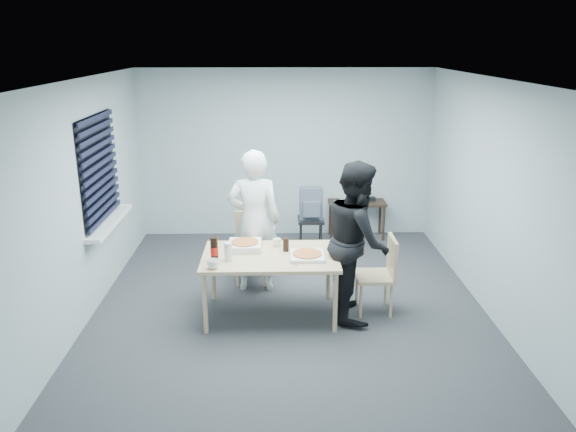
{
  "coord_description": "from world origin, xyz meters",
  "views": [
    {
      "loc": [
        -0.15,
        -6.09,
        2.98
      ],
      "look_at": [
        -0.01,
        0.1,
        1.04
      ],
      "focal_mm": 35.0,
      "sensor_mm": 36.0,
      "label": 1
    }
  ],
  "objects_px": {
    "person_black": "(357,240)",
    "soda_bottle": "(214,250)",
    "chair_far": "(251,241)",
    "person_white": "(254,221)",
    "chair_right": "(382,270)",
    "side_table": "(357,206)",
    "backpack": "(311,204)",
    "mug_a": "(213,264)",
    "mug_b": "(277,242)",
    "stool": "(311,226)",
    "dining_table": "(270,260)"
  },
  "relations": [
    {
      "from": "chair_far",
      "to": "person_black",
      "type": "height_order",
      "value": "person_black"
    },
    {
      "from": "chair_far",
      "to": "backpack",
      "type": "xyz_separation_m",
      "value": [
        0.83,
        0.93,
        0.23
      ]
    },
    {
      "from": "chair_far",
      "to": "soda_bottle",
      "type": "bearing_deg",
      "value": -105.74
    },
    {
      "from": "chair_right",
      "to": "stool",
      "type": "relative_size",
      "value": 1.73
    },
    {
      "from": "chair_right",
      "to": "soda_bottle",
      "type": "xyz_separation_m",
      "value": [
        -1.86,
        -0.23,
        0.34
      ]
    },
    {
      "from": "side_table",
      "to": "mug_b",
      "type": "height_order",
      "value": "mug_b"
    },
    {
      "from": "stool",
      "to": "mug_b",
      "type": "relative_size",
      "value": 5.15
    },
    {
      "from": "mug_a",
      "to": "chair_far",
      "type": "bearing_deg",
      "value": 76.65
    },
    {
      "from": "chair_right",
      "to": "mug_a",
      "type": "bearing_deg",
      "value": -166.84
    },
    {
      "from": "person_black",
      "to": "soda_bottle",
      "type": "height_order",
      "value": "person_black"
    },
    {
      "from": "mug_a",
      "to": "mug_b",
      "type": "distance_m",
      "value": 0.92
    },
    {
      "from": "person_black",
      "to": "mug_a",
      "type": "relative_size",
      "value": 14.39
    },
    {
      "from": "person_black",
      "to": "soda_bottle",
      "type": "relative_size",
      "value": 6.58
    },
    {
      "from": "chair_far",
      "to": "person_white",
      "type": "distance_m",
      "value": 0.49
    },
    {
      "from": "stool",
      "to": "soda_bottle",
      "type": "xyz_separation_m",
      "value": [
        -1.17,
        -2.14,
        0.45
      ]
    },
    {
      "from": "person_white",
      "to": "mug_a",
      "type": "bearing_deg",
      "value": 70.32
    },
    {
      "from": "stool",
      "to": "mug_a",
      "type": "distance_m",
      "value": 2.64
    },
    {
      "from": "chair_right",
      "to": "backpack",
      "type": "bearing_deg",
      "value": 110.0
    },
    {
      "from": "chair_right",
      "to": "side_table",
      "type": "height_order",
      "value": "chair_right"
    },
    {
      "from": "mug_a",
      "to": "person_white",
      "type": "bearing_deg",
      "value": 70.32
    },
    {
      "from": "backpack",
      "to": "soda_bottle",
      "type": "bearing_deg",
      "value": -100.2
    },
    {
      "from": "person_white",
      "to": "mug_b",
      "type": "relative_size",
      "value": 17.7
    },
    {
      "from": "stool",
      "to": "mug_b",
      "type": "xyz_separation_m",
      "value": [
        -0.5,
        -1.71,
        0.37
      ]
    },
    {
      "from": "chair_far",
      "to": "person_black",
      "type": "relative_size",
      "value": 0.5
    },
    {
      "from": "dining_table",
      "to": "chair_far",
      "type": "xyz_separation_m",
      "value": [
        -0.26,
        1.03,
        -0.15
      ]
    },
    {
      "from": "side_table",
      "to": "chair_right",
      "type": "bearing_deg",
      "value": -91.54
    },
    {
      "from": "dining_table",
      "to": "stool",
      "type": "relative_size",
      "value": 2.9
    },
    {
      "from": "mug_a",
      "to": "soda_bottle",
      "type": "distance_m",
      "value": 0.22
    },
    {
      "from": "chair_far",
      "to": "backpack",
      "type": "relative_size",
      "value": 1.91
    },
    {
      "from": "mug_b",
      "to": "person_white",
      "type": "bearing_deg",
      "value": 121.47
    },
    {
      "from": "dining_table",
      "to": "person_black",
      "type": "bearing_deg",
      "value": 0.59
    },
    {
      "from": "side_table",
      "to": "person_white",
      "type": "bearing_deg",
      "value": -129.03
    },
    {
      "from": "backpack",
      "to": "soda_bottle",
      "type": "height_order",
      "value": "soda_bottle"
    },
    {
      "from": "person_white",
      "to": "soda_bottle",
      "type": "relative_size",
      "value": 6.58
    },
    {
      "from": "chair_right",
      "to": "side_table",
      "type": "bearing_deg",
      "value": 88.46
    },
    {
      "from": "dining_table",
      "to": "person_white",
      "type": "height_order",
      "value": "person_white"
    },
    {
      "from": "person_black",
      "to": "mug_b",
      "type": "relative_size",
      "value": 17.7
    },
    {
      "from": "mug_a",
      "to": "stool",
      "type": "bearing_deg",
      "value": 63.68
    },
    {
      "from": "mug_a",
      "to": "soda_bottle",
      "type": "bearing_deg",
      "value": 91.65
    },
    {
      "from": "stool",
      "to": "person_black",
      "type": "bearing_deg",
      "value": -78.98
    },
    {
      "from": "chair_far",
      "to": "person_white",
      "type": "height_order",
      "value": "person_white"
    },
    {
      "from": "chair_far",
      "to": "stool",
      "type": "bearing_deg",
      "value": 48.82
    },
    {
      "from": "person_white",
      "to": "person_black",
      "type": "distance_m",
      "value": 1.35
    },
    {
      "from": "person_white",
      "to": "mug_a",
      "type": "xyz_separation_m",
      "value": [
        -0.39,
        -1.08,
        -0.11
      ]
    },
    {
      "from": "dining_table",
      "to": "soda_bottle",
      "type": "height_order",
      "value": "soda_bottle"
    },
    {
      "from": "backpack",
      "to": "person_black",
      "type": "bearing_deg",
      "value": -60.41
    },
    {
      "from": "person_black",
      "to": "stool",
      "type": "distance_m",
      "value": 2.06
    },
    {
      "from": "stool",
      "to": "backpack",
      "type": "bearing_deg",
      "value": -90.0
    },
    {
      "from": "dining_table",
      "to": "person_white",
      "type": "relative_size",
      "value": 0.84
    },
    {
      "from": "chair_far",
      "to": "person_white",
      "type": "relative_size",
      "value": 0.5
    }
  ]
}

